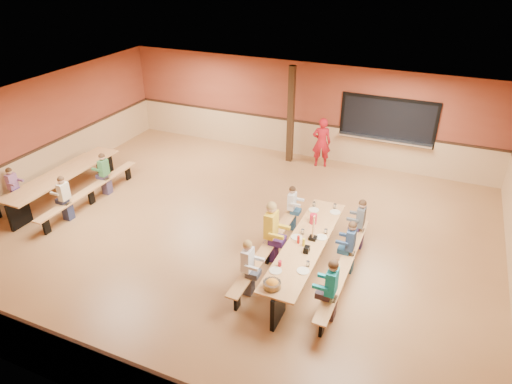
% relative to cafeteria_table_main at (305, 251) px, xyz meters
% --- Properties ---
extents(ground, '(12.00, 12.00, 0.00)m').
position_rel_cafeteria_table_main_xyz_m(ground, '(-2.01, 0.79, -0.53)').
color(ground, brown).
rests_on(ground, ground).
extents(room_envelope, '(12.04, 10.04, 3.02)m').
position_rel_cafeteria_table_main_xyz_m(room_envelope, '(-2.01, 0.79, 0.16)').
color(room_envelope, brown).
rests_on(room_envelope, ground).
extents(kitchen_pass_through, '(2.78, 0.28, 1.38)m').
position_rel_cafeteria_table_main_xyz_m(kitchen_pass_through, '(0.59, 5.75, 0.96)').
color(kitchen_pass_through, black).
rests_on(kitchen_pass_through, ground).
extents(structural_post, '(0.18, 0.18, 3.00)m').
position_rel_cafeteria_table_main_xyz_m(structural_post, '(-2.21, 5.19, 0.97)').
color(structural_post, black).
rests_on(structural_post, ground).
extents(cafeteria_table_main, '(1.91, 3.70, 0.74)m').
position_rel_cafeteria_table_main_xyz_m(cafeteria_table_main, '(0.00, 0.00, 0.00)').
color(cafeteria_table_main, '#BF854C').
rests_on(cafeteria_table_main, ground).
extents(cafeteria_table_second, '(1.91, 3.70, 0.74)m').
position_rel_cafeteria_table_main_xyz_m(cafeteria_table_second, '(-6.91, 0.50, 0.00)').
color(cafeteria_table_second, '#BF854C').
rests_on(cafeteria_table_second, ground).
extents(seated_child_white_left, '(0.37, 0.30, 1.21)m').
position_rel_cafeteria_table_main_xyz_m(seated_child_white_left, '(-0.82, -1.06, 0.08)').
color(seated_child_white_left, white).
rests_on(seated_child_white_left, ground).
extents(seated_adult_yellow, '(0.46, 0.38, 1.40)m').
position_rel_cafeteria_table_main_xyz_m(seated_adult_yellow, '(-0.82, 0.14, 0.17)').
color(seated_adult_yellow, gold).
rests_on(seated_adult_yellow, ground).
extents(seated_child_grey_left, '(0.33, 0.27, 1.13)m').
position_rel_cafeteria_table_main_xyz_m(seated_child_grey_left, '(-0.82, 1.47, 0.04)').
color(seated_child_grey_left, white).
rests_on(seated_child_grey_left, ground).
extents(seated_child_teal_right, '(0.39, 0.32, 1.26)m').
position_rel_cafeteria_table_main_xyz_m(seated_child_teal_right, '(0.83, -1.08, 0.10)').
color(seated_child_teal_right, '#159CAF').
rests_on(seated_child_teal_right, ground).
extents(seated_child_navy_right, '(0.36, 0.29, 1.19)m').
position_rel_cafeteria_table_main_xyz_m(seated_child_navy_right, '(0.83, 0.41, 0.07)').
color(seated_child_navy_right, navy).
rests_on(seated_child_navy_right, ground).
extents(seated_child_char_right, '(0.36, 0.30, 1.19)m').
position_rel_cafeteria_table_main_xyz_m(seated_child_char_right, '(0.83, 1.36, 0.07)').
color(seated_child_char_right, '#4C5055').
rests_on(seated_child_char_right, ground).
extents(seated_child_purple_sec, '(0.32, 0.27, 1.12)m').
position_rel_cafeteria_table_main_xyz_m(seated_child_purple_sec, '(-7.73, -0.42, 0.03)').
color(seated_child_purple_sec, '#985E8E').
rests_on(seated_child_purple_sec, ground).
extents(seated_child_green_sec, '(0.35, 0.29, 1.18)m').
position_rel_cafeteria_table_main_xyz_m(seated_child_green_sec, '(-6.08, 1.12, 0.06)').
color(seated_child_green_sec, '#3B7B45').
rests_on(seated_child_green_sec, ground).
extents(seated_child_tan_sec, '(0.35, 0.29, 1.17)m').
position_rel_cafeteria_table_main_xyz_m(seated_child_tan_sec, '(-6.08, -0.35, 0.06)').
color(seated_child_tan_sec, beige).
rests_on(seated_child_tan_sec, ground).
extents(standing_woman, '(0.65, 0.53, 1.55)m').
position_rel_cafeteria_table_main_xyz_m(standing_woman, '(-1.20, 5.20, 0.25)').
color(standing_woman, '#AE131D').
rests_on(standing_woman, ground).
extents(punch_pitcher, '(0.16, 0.16, 0.22)m').
position_rel_cafeteria_table_main_xyz_m(punch_pitcher, '(-0.09, 0.77, 0.32)').
color(punch_pitcher, red).
rests_on(punch_pitcher, cafeteria_table_main).
extents(chip_bowl, '(0.32, 0.32, 0.15)m').
position_rel_cafeteria_table_main_xyz_m(chip_bowl, '(-0.13, -1.55, 0.29)').
color(chip_bowl, orange).
rests_on(chip_bowl, cafeteria_table_main).
extents(napkin_dispenser, '(0.10, 0.14, 0.13)m').
position_rel_cafeteria_table_main_xyz_m(napkin_dispenser, '(0.11, -0.31, 0.28)').
color(napkin_dispenser, black).
rests_on(napkin_dispenser, cafeteria_table_main).
extents(condiment_mustard, '(0.06, 0.06, 0.17)m').
position_rel_cafeteria_table_main_xyz_m(condiment_mustard, '(-0.01, -0.13, 0.30)').
color(condiment_mustard, yellow).
rests_on(condiment_mustard, cafeteria_table_main).
extents(condiment_ketchup, '(0.06, 0.06, 0.17)m').
position_rel_cafeteria_table_main_xyz_m(condiment_ketchup, '(-0.14, -0.08, 0.30)').
color(condiment_ketchup, '#B2140F').
rests_on(condiment_ketchup, cafeteria_table_main).
extents(table_paddle, '(0.16, 0.16, 0.56)m').
position_rel_cafeteria_table_main_xyz_m(table_paddle, '(0.09, 0.17, 0.35)').
color(table_paddle, black).
rests_on(table_paddle, cafeteria_table_main).
extents(place_settings, '(0.65, 3.30, 0.11)m').
position_rel_cafeteria_table_main_xyz_m(place_settings, '(0.00, 0.00, 0.27)').
color(place_settings, beige).
rests_on(place_settings, cafeteria_table_main).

